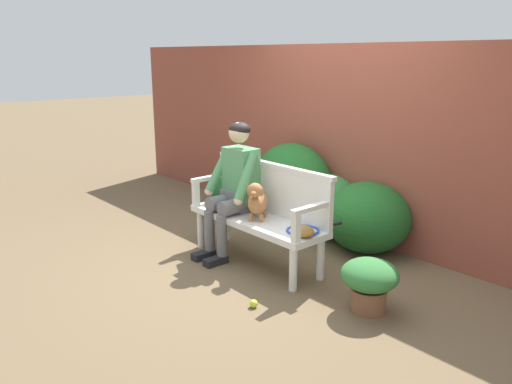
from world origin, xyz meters
TOP-DOWN VIEW (x-y plane):
  - ground_plane at (0.00, 0.00)m, footprint 40.00×40.00m
  - brick_garden_fence at (0.00, 1.40)m, footprint 8.00×0.30m
  - hedge_bush_far_left at (0.51, 1.05)m, footprint 0.89×0.85m
  - hedge_bush_mid_left at (-1.29, 1.01)m, footprint 1.05×0.94m
  - hedge_bush_mid_right at (-0.04, 1.08)m, footprint 0.73×0.68m
  - hedge_bush_far_right at (-0.52, 1.01)m, footprint 1.05×0.74m
  - garden_bench at (0.00, 0.00)m, footprint 1.51×0.47m
  - bench_backrest at (0.00, 0.20)m, footprint 1.55×0.06m
  - bench_armrest_left_end at (-0.71, -0.08)m, footprint 0.06×0.47m
  - bench_armrest_right_end at (0.71, -0.08)m, footprint 0.06×0.47m
  - person_seated at (-0.31, -0.01)m, footprint 0.56×0.63m
  - dog_on_bench at (0.07, -0.05)m, footprint 0.31×0.35m
  - tennis_racket at (0.58, 0.07)m, footprint 0.35×0.58m
  - baseball_glove at (0.65, -0.03)m, footprint 0.26×0.23m
  - tennis_ball at (0.68, -0.62)m, footprint 0.07×0.07m
  - potted_plant at (1.31, 0.02)m, footprint 0.45×0.45m

SIDE VIEW (x-z plane):
  - ground_plane at x=0.00m, z-range 0.00..0.00m
  - tennis_ball at x=0.68m, z-range 0.00..0.07m
  - potted_plant at x=1.31m, z-range 0.04..0.46m
  - hedge_bush_mid_left at x=-1.29m, z-range 0.00..0.61m
  - hedge_bush_mid_right at x=-0.04m, z-range 0.00..0.70m
  - hedge_bush_far_left at x=0.51m, z-range 0.00..0.71m
  - garden_bench at x=0.00m, z-range 0.16..0.62m
  - tennis_racket at x=0.58m, z-range 0.45..0.48m
  - hedge_bush_far_right at x=-0.52m, z-range 0.00..0.98m
  - baseball_glove at x=0.65m, z-range 0.45..0.54m
  - dog_on_bench at x=0.07m, z-range 0.45..0.83m
  - bench_armrest_left_end at x=-0.71m, z-range 0.51..0.79m
  - bench_armrest_right_end at x=0.71m, z-range 0.51..0.79m
  - bench_backrest at x=0.00m, z-range 0.46..0.96m
  - person_seated at x=-0.31m, z-range 0.06..1.39m
  - brick_garden_fence at x=0.00m, z-range 0.00..2.06m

